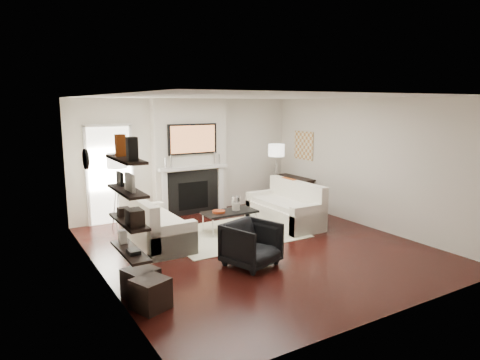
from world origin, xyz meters
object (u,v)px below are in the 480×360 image
loveseat_left_base (157,233)px  coffee_table (230,212)px  armchair (251,242)px  loveseat_right_base (284,215)px  lamp_left_shade (117,161)px  ottoman_near (141,283)px  lamp_right_shade (276,150)px

loveseat_left_base → coffee_table: 1.58m
coffee_table → armchair: bearing=-109.1°
loveseat_right_base → lamp_left_shade: 3.68m
loveseat_left_base → lamp_left_shade: lamp_left_shade is taller
loveseat_right_base → armchair: bearing=-139.0°
loveseat_right_base → coffee_table: size_ratio=1.64×
loveseat_left_base → armchair: size_ratio=2.30×
loveseat_left_base → ottoman_near: loveseat_left_base is taller
loveseat_left_base → armchair: (0.94, -1.80, 0.18)m
ottoman_near → loveseat_right_base: bearing=25.9°
armchair → ottoman_near: 1.91m
lamp_left_shade → lamp_right_shade: bearing=-1.1°
lamp_right_shade → ottoman_near: lamp_right_shade is taller
loveseat_left_base → lamp_left_shade: (-0.33, 1.27, 1.24)m
loveseat_left_base → armchair: 2.04m
lamp_left_shade → ottoman_near: (-0.62, -3.26, -1.25)m
armchair → loveseat_left_base: bearing=99.9°
coffee_table → lamp_left_shade: bearing=146.9°
loveseat_left_base → coffee_table: (1.57, 0.02, 0.19)m
loveseat_left_base → lamp_right_shade: bearing=18.4°
loveseat_left_base → lamp_right_shade: lamp_right_shade is taller
lamp_right_shade → ottoman_near: bearing=-144.8°
coffee_table → ottoman_near: coffee_table is taller
coffee_table → lamp_right_shade: lamp_right_shade is taller
coffee_table → ottoman_near: size_ratio=2.75×
armchair → lamp_right_shade: bearing=30.9°
lamp_right_shade → coffee_table: bearing=-149.7°
loveseat_left_base → ottoman_near: bearing=-115.6°
armchair → lamp_right_shade: size_ratio=1.95×
lamp_left_shade → armchair: bearing=-67.4°
lamp_right_shade → ottoman_near: 5.67m
loveseat_right_base → armchair: 2.50m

